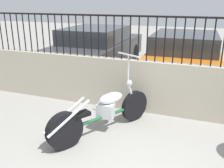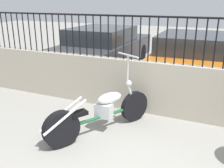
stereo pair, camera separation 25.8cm
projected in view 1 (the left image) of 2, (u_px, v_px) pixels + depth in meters
The scene contains 5 objects.
low_wall at pixel (170, 89), 4.78m from camera, with size 9.06×0.18×1.04m.
fence_railing at pixel (175, 33), 4.44m from camera, with size 9.06×0.04×0.85m.
motorcycle_green at pixel (98, 114), 4.10m from camera, with size 1.16×1.85×1.29m.
car_dark_grey at pixel (97, 48), 7.97m from camera, with size 1.84×4.43×1.35m.
car_orange at pixel (184, 56), 6.95m from camera, with size 1.92×4.36×1.31m.
Camera 1 is at (0.51, -1.94, 2.15)m, focal length 40.00 mm.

